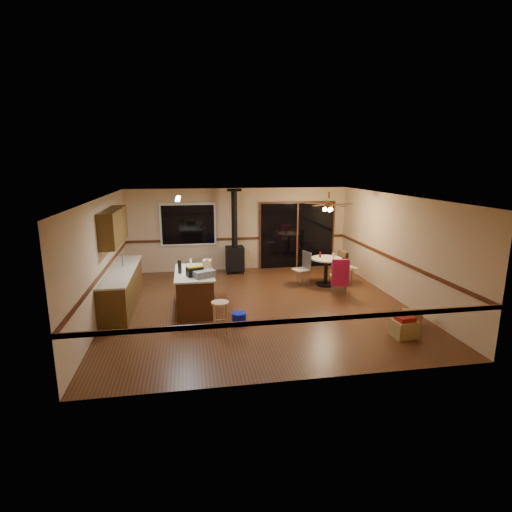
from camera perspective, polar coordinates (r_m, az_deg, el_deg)
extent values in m
plane|color=#4F2A16|center=(9.71, 0.30, -7.02)|extent=(7.00, 7.00, 0.00)
plane|color=silver|center=(9.16, 0.32, 8.46)|extent=(7.00, 7.00, 0.00)
plane|color=tan|center=(12.75, -2.42, 3.83)|extent=(7.00, 0.00, 7.00)
plane|color=tan|center=(6.06, 6.08, -6.55)|extent=(7.00, 0.00, 7.00)
plane|color=tan|center=(9.41, -21.18, -0.31)|extent=(0.00, 7.00, 7.00)
plane|color=tan|center=(10.52, 19.44, 1.15)|extent=(0.00, 7.00, 7.00)
cube|color=black|center=(12.57, -9.67, 4.45)|extent=(1.72, 0.10, 1.32)
cube|color=black|center=(13.12, 5.89, 2.92)|extent=(2.52, 0.10, 2.10)
cube|color=#543815|center=(10.05, -18.55, -4.44)|extent=(0.60, 3.00, 0.86)
cube|color=beige|center=(9.93, -18.74, -1.96)|extent=(0.64, 3.04, 0.04)
cube|color=#543815|center=(9.95, -19.70, 4.00)|extent=(0.35, 2.00, 0.80)
cube|color=#4A2612|center=(9.44, -8.73, -5.01)|extent=(0.80, 1.60, 0.86)
cube|color=beige|center=(9.32, -8.83, -2.37)|extent=(0.88, 1.68, 0.04)
cube|color=black|center=(12.45, -3.03, -0.36)|extent=(0.55, 0.50, 0.75)
cylinder|color=black|center=(12.23, -3.10, 5.40)|extent=(0.18, 0.18, 1.77)
cylinder|color=brown|center=(11.02, 10.33, 7.18)|extent=(0.24, 0.24, 0.10)
cylinder|color=brown|center=(10.99, 10.39, 8.58)|extent=(0.05, 0.05, 0.16)
sphere|color=#FFD88C|center=(11.03, 10.31, 6.56)|extent=(0.16, 0.16, 0.16)
cube|color=white|center=(9.32, -11.08, 8.06)|extent=(0.10, 1.20, 0.04)
cube|color=slate|center=(8.84, -7.42, -2.55)|extent=(0.53, 0.42, 0.14)
cube|color=black|center=(8.95, -8.75, -2.21)|extent=(0.40, 0.29, 0.20)
cube|color=gold|center=(8.92, -8.77, -1.52)|extent=(0.38, 0.28, 0.03)
cube|color=#A48249|center=(9.64, -6.99, -1.10)|extent=(0.24, 0.30, 0.18)
cylinder|color=black|center=(9.22, -10.85, -1.50)|extent=(0.11, 0.11, 0.31)
cylinder|color=#D84C8C|center=(9.54, -6.96, -1.15)|extent=(0.09, 0.09, 0.22)
cylinder|color=white|center=(9.88, -9.31, -0.89)|extent=(0.06, 0.06, 0.17)
cylinder|color=tan|center=(8.13, -5.10, -8.70)|extent=(0.43, 0.43, 0.65)
cylinder|color=#0D1AB8|center=(8.57, -2.43, -8.91)|extent=(0.35, 0.35, 0.25)
cylinder|color=black|center=(11.45, 9.89, -3.99)|extent=(0.54, 0.54, 0.04)
cylinder|color=black|center=(11.35, 9.96, -2.20)|extent=(0.10, 0.10, 0.70)
cylinder|color=beige|center=(11.26, 10.03, -0.38)|extent=(0.86, 0.86, 0.04)
cylinder|color=#590C14|center=(11.28, 9.16, 0.20)|extent=(0.06, 0.06, 0.16)
cylinder|color=beige|center=(11.25, 11.00, 0.04)|extent=(0.08, 0.08, 0.14)
cube|color=tan|center=(11.21, 6.42, -1.95)|extent=(0.51, 0.51, 0.03)
cube|color=slate|center=(11.26, 7.25, -0.60)|extent=(0.16, 0.39, 0.50)
cube|color=tan|center=(10.74, 11.71, -2.82)|extent=(0.47, 0.47, 0.03)
cube|color=slate|center=(10.49, 11.96, -1.78)|extent=(0.40, 0.10, 0.50)
cube|color=#B11437|center=(10.50, 11.96, -2.34)|extent=(0.45, 0.18, 0.70)
cube|color=tan|center=(11.63, 13.14, -1.68)|extent=(0.45, 0.45, 0.03)
cube|color=slate|center=(11.47, 12.39, -0.55)|extent=(0.09, 0.40, 0.50)
cube|color=#302112|center=(11.49, 12.28, -1.04)|extent=(0.16, 0.45, 0.70)
cube|color=#A48249|center=(12.10, -8.66, -2.14)|extent=(0.62, 0.57, 0.40)
cube|color=#A48249|center=(8.47, 20.42, -9.70)|extent=(0.48, 0.42, 0.34)
cube|color=#A48249|center=(9.11, 21.36, -8.29)|extent=(0.50, 0.47, 0.31)
cube|color=maroon|center=(8.40, 20.53, -8.34)|extent=(0.35, 0.30, 0.09)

